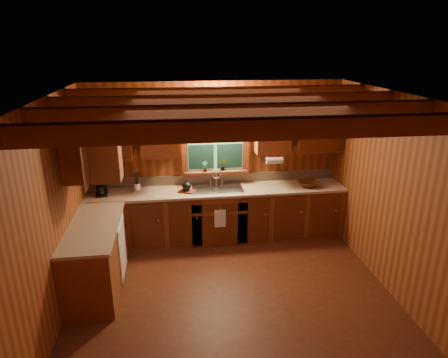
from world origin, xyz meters
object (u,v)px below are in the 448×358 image
sink (217,191)px  coffee_maker (101,186)px  wicker_basket (309,184)px  cutting_board (187,191)px

sink → coffee_maker: size_ratio=2.70×
sink → wicker_basket: bearing=-3.1°
cutting_board → wicker_basket: 2.03m
sink → wicker_basket: sink is taller
sink → wicker_basket: 1.53m
coffee_maker → wicker_basket: size_ratio=0.87×
sink → coffee_maker: 1.85m
coffee_maker → wicker_basket: coffee_maker is taller
wicker_basket → coffee_maker: bearing=178.7°
coffee_maker → wicker_basket: 3.37m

